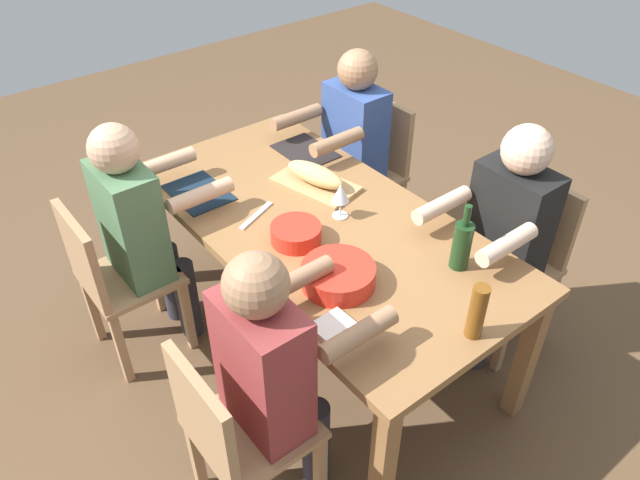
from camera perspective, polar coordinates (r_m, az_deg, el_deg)
The scene contains 21 objects.
ground_plane at distance 3.16m, azimuth 0.00°, elevation -9.03°, with size 8.00×8.00×0.00m, color brown.
dining_table at distance 2.71m, azimuth 0.00°, elevation 0.52°, with size 1.89×0.95×0.74m.
chair_far_right at distance 3.04m, azimuth 18.14°, elevation -1.21°, with size 0.40×0.40×0.85m.
diner_far_right at distance 2.78m, azimuth 16.73°, elevation 0.72°, with size 0.41×0.53×1.20m.
chair_near_left at distance 2.92m, azimuth -18.94°, elevation -3.27°, with size 0.40×0.40×0.85m.
diner_near_left at distance 2.83m, azimuth -16.46°, elevation 1.47°, with size 0.41×0.53×1.20m.
chair_near_right at distance 2.24m, azimuth -8.15°, elevation -17.41°, with size 0.40×0.40×0.85m.
diner_near_right at distance 2.12m, azimuth -4.37°, elevation -11.71°, with size 0.41×0.53×1.20m.
chair_far_left at distance 3.57m, azimuth 4.90°, elevation 7.06°, with size 0.40×0.40×0.85m.
diner_far_left at distance 3.36m, azimuth 2.74°, elevation 9.23°, with size 0.41×0.53×1.20m.
serving_bowl_fruit at distance 2.52m, azimuth -2.27°, elevation 0.71°, with size 0.21×0.21×0.07m.
serving_bowl_pasta at distance 2.31m, azimuth 1.72°, elevation -3.23°, with size 0.29×0.29×0.08m.
cutting_board at distance 2.88m, azimuth -0.44°, elevation 5.24°, with size 0.40×0.22×0.02m, color tan.
bread_loaf at distance 2.86m, azimuth -0.45°, elevation 6.17°, with size 0.32×0.11×0.09m, color tan.
wine_bottle at distance 2.42m, azimuth 13.17°, elevation -0.39°, with size 0.08×0.08×0.29m.
beer_bottle at distance 2.15m, azimuth 14.59°, elevation -6.50°, with size 0.06×0.06×0.22m, color brown.
wine_glass at distance 2.63m, azimuth 1.95°, elevation 4.31°, with size 0.08×0.08×0.17m.
placemat_near_left at distance 2.90m, azimuth -11.33°, elevation 4.40°, with size 0.32×0.23×0.01m, color #142333.
placemat_far_left at distance 3.17m, azimuth -1.39°, elevation 8.35°, with size 0.32×0.23×0.01m, color black.
carving_knife at distance 2.70m, azimuth -6.01°, elevation 2.31°, with size 0.23×0.02×0.01m, color silver.
napkin_stack at distance 2.16m, azimuth 1.46°, elevation -8.32°, with size 0.14×0.14×0.02m, color white.
Camera 1 is at (1.69, -1.33, 2.31)m, focal length 34.09 mm.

